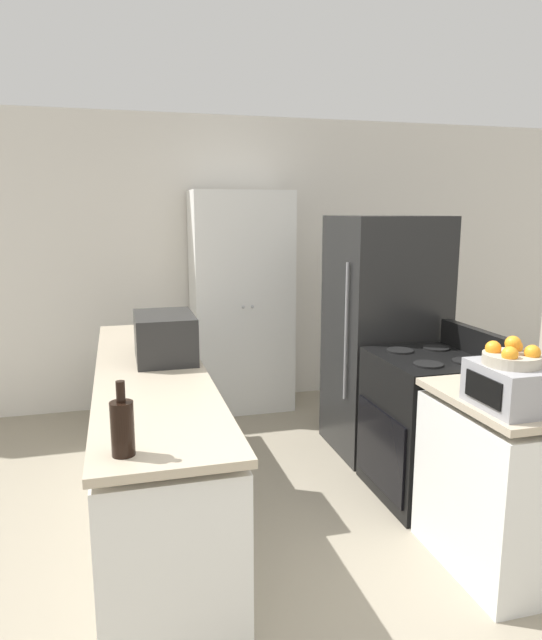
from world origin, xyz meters
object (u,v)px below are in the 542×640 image
Objects in this scene: toaster_oven at (513,386)px; wine_bottle at (122,427)px; pantry_cabinet at (241,302)px; stove at (429,425)px; refrigerator at (383,335)px; microwave at (165,337)px; fruit_bowl at (512,356)px.

wine_bottle is at bearing -177.80° from toaster_oven.
stove is at bearing -67.75° from pantry_cabinet.
pantry_cabinet reaches higher than toaster_oven.
pantry_cabinet is 1.12× the size of refrigerator.
toaster_oven reaches higher than stove.
refrigerator is at bearing 13.55° from microwave.
microwave reaches higher than stove.
pantry_cabinet is at bearing 102.80° from toaster_oven.
stove is (0.78, -1.90, -0.51)m from pantry_cabinet.
stove is at bearing -93.14° from refrigerator.
toaster_oven is (0.64, -2.81, 0.03)m from pantry_cabinet.
fruit_bowl is at bearing 2.36° from wine_bottle.
stove is 0.61× the size of refrigerator.
pantry_cabinet is 1.84× the size of stove.
refrigerator reaches higher than stove.
pantry_cabinet is 4.05× the size of microwave.
wine_bottle is 1.70m from toaster_oven.
toaster_oven is at bearing -98.72° from stove.
pantry_cabinet reaches higher than microwave.
microwave is 1.90m from fruit_bowl.
microwave is (-0.80, -1.55, 0.06)m from pantry_cabinet.
stove is at bearing 80.27° from fruit_bowl.
wine_bottle is (-0.26, -1.33, -0.03)m from microwave.
wine_bottle reaches higher than toaster_oven.
microwave is at bearing 167.25° from stove.
toaster_oven is 0.14m from fruit_bowl.
stove is at bearing -12.75° from microwave.
pantry_cabinet is 5.40× the size of toaster_oven.
fruit_bowl is at bearing -99.73° from stove.
refrigerator reaches higher than toaster_oven.
refrigerator reaches higher than fruit_bowl.
wine_bottle is at bearing -110.24° from pantry_cabinet.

